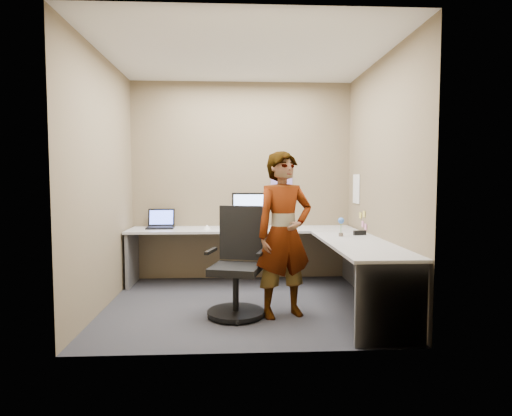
{
  "coord_description": "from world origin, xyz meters",
  "views": [
    {
      "loc": [
        -0.11,
        -4.61,
        1.39
      ],
      "look_at": [
        0.14,
        0.25,
        1.05
      ],
      "focal_mm": 30.0,
      "sensor_mm": 36.0,
      "label": 1
    }
  ],
  "objects": [
    {
      "name": "monitor",
      "position": [
        0.08,
        0.94,
        1.03
      ],
      "size": [
        0.44,
        0.14,
        0.42
      ],
      "rotation": [
        0.0,
        0.0,
        -0.05
      ],
      "color": "black",
      "rests_on": "paper_ream"
    },
    {
      "name": "origami",
      "position": [
        -0.46,
        0.91,
        0.76
      ],
      "size": [
        0.1,
        0.1,
        0.06
      ],
      "primitive_type": "cone",
      "color": "white",
      "rests_on": "desk"
    },
    {
      "name": "ceiling",
      "position": [
        0.0,
        0.0,
        2.7
      ],
      "size": [
        3.0,
        3.0,
        0.0
      ],
      "primitive_type": "plane",
      "rotation": [
        3.14,
        0.0,
        0.0
      ],
      "color": "white",
      "rests_on": "wall_back"
    },
    {
      "name": "ground",
      "position": [
        0.0,
        0.0,
        0.0
      ],
      "size": [
        3.0,
        3.0,
        0.0
      ],
      "primitive_type": "plane",
      "color": "#26252A",
      "rests_on": "ground"
    },
    {
      "name": "flower",
      "position": [
        1.1,
        0.15,
        0.87
      ],
      "size": [
        0.07,
        0.07,
        0.22
      ],
      "color": "brown",
      "rests_on": "desk"
    },
    {
      "name": "sticky_note_c",
      "position": [
        1.49,
        0.48,
        0.8
      ],
      "size": [
        0.01,
        0.07,
        0.07
      ],
      "primitive_type": "cube",
      "color": "pink",
      "rests_on": "wall_right"
    },
    {
      "name": "person",
      "position": [
        0.39,
        -0.39,
        0.83
      ],
      "size": [
        0.7,
        0.58,
        1.66
      ],
      "primitive_type": "imported",
      "rotation": [
        0.0,
        0.0,
        0.34
      ],
      "color": "#999399",
      "rests_on": "ground"
    },
    {
      "name": "wall_right",
      "position": [
        1.5,
        0.0,
        1.35
      ],
      "size": [
        0.0,
        2.7,
        2.7
      ],
      "primitive_type": "plane",
      "rotation": [
        1.57,
        0.0,
        -1.57
      ],
      "color": "brown",
      "rests_on": "ground"
    },
    {
      "name": "paper_ream",
      "position": [
        0.08,
        0.93,
        0.76
      ],
      "size": [
        0.28,
        0.22,
        0.05
      ],
      "primitive_type": "cube",
      "rotation": [
        0.0,
        0.0,
        -0.05
      ],
      "color": "red",
      "rests_on": "desk"
    },
    {
      "name": "trackball_mouse",
      "position": [
        -0.05,
        0.96,
        0.76
      ],
      "size": [
        0.12,
        0.08,
        0.07
      ],
      "color": "#B7B7BC",
      "rests_on": "desk"
    },
    {
      "name": "wall_back",
      "position": [
        0.0,
        1.3,
        1.35
      ],
      "size": [
        3.0,
        0.0,
        3.0
      ],
      "primitive_type": "plane",
      "rotation": [
        1.57,
        0.0,
        0.0
      ],
      "color": "brown",
      "rests_on": "ground"
    },
    {
      "name": "sticky_note_a",
      "position": [
        1.49,
        0.55,
        0.95
      ],
      "size": [
        0.01,
        0.07,
        0.07
      ],
      "primitive_type": "cube",
      "color": "#F2E059",
      "rests_on": "wall_right"
    },
    {
      "name": "laptop",
      "position": [
        -1.08,
        1.08,
        0.79
      ],
      "size": [
        0.36,
        0.31,
        0.25
      ],
      "rotation": [
        0.0,
        0.0,
        0.04
      ],
      "color": "black",
      "rests_on": "desk"
    },
    {
      "name": "sticky_note_d",
      "position": [
        1.49,
        0.7,
        0.92
      ],
      "size": [
        0.01,
        0.07,
        0.07
      ],
      "primitive_type": "cube",
      "color": "#F2E059",
      "rests_on": "wall_right"
    },
    {
      "name": "sticky_note_b",
      "position": [
        1.49,
        0.6,
        0.82
      ],
      "size": [
        0.01,
        0.07,
        0.07
      ],
      "primitive_type": "cube",
      "color": "pink",
      "rests_on": "wall_right"
    },
    {
      "name": "calendar_white",
      "position": [
        1.49,
        0.9,
        1.25
      ],
      "size": [
        0.01,
        0.28,
        0.38
      ],
      "primitive_type": "cube",
      "color": "white",
      "rests_on": "wall_right"
    },
    {
      "name": "office_chair",
      "position": [
        -0.08,
        -0.33,
        0.44
      ],
      "size": [
        0.61,
        0.59,
        1.08
      ],
      "rotation": [
        0.0,
        0.0,
        -0.26
      ],
      "color": "black",
      "rests_on": "ground"
    },
    {
      "name": "wall_left",
      "position": [
        -1.5,
        0.0,
        1.35
      ],
      "size": [
        0.0,
        2.7,
        2.7
      ],
      "primitive_type": "plane",
      "rotation": [
        1.57,
        0.0,
        1.57
      ],
      "color": "brown",
      "rests_on": "ground"
    },
    {
      "name": "calendar_purple",
      "position": [
        0.55,
        1.29,
        1.3
      ],
      "size": [
        0.3,
        0.01,
        0.4
      ],
      "primitive_type": "cube",
      "color": "#846BB7",
      "rests_on": "wall_back"
    },
    {
      "name": "desk",
      "position": [
        0.44,
        0.39,
        0.59
      ],
      "size": [
        2.98,
        2.58,
        0.73
      ],
      "color": "#ABABAB",
      "rests_on": "ground"
    },
    {
      "name": "stapler",
      "position": [
        1.35,
        0.24,
        0.76
      ],
      "size": [
        0.16,
        0.07,
        0.05
      ],
      "primitive_type": "cube",
      "rotation": [
        0.0,
        0.0,
        0.23
      ],
      "color": "black",
      "rests_on": "desk"
    }
  ]
}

